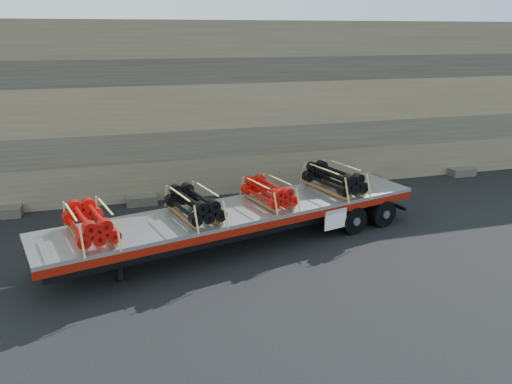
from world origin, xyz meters
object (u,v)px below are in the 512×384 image
bundle_front (90,224)px  bundle_rear (334,179)px  trailer (241,227)px  bundle_midfront (194,205)px  bundle_midrear (269,193)px

bundle_front → bundle_rear: bearing=-0.0°
bundle_rear → trailer: bearing=-180.0°
bundle_midfront → bundle_rear: bearing=0.0°
trailer → bundle_front: bearing=180.0°
trailer → bundle_front: (-4.47, -1.10, 1.02)m
trailer → bundle_midfront: bearing=180.0°
bundle_front → bundle_midrear: bearing=0.0°
bundle_front → trailer: bearing=-0.0°
bundle_midrear → bundle_rear: size_ratio=0.87×
trailer → bundle_rear: size_ratio=5.50×
bundle_midrear → bundle_rear: bearing=-0.0°
bundle_midfront → bundle_midrear: bearing=0.0°
trailer → bundle_rear: 3.87m
bundle_front → bundle_rear: size_ratio=0.96×
bundle_rear → bundle_front: bearing=180.0°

